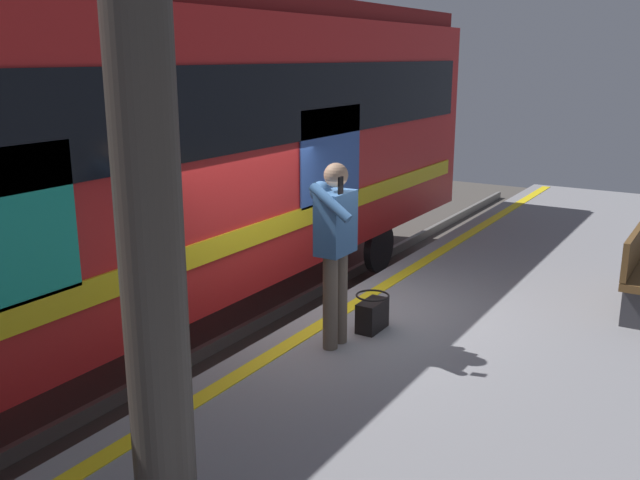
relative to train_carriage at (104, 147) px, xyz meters
name	(u,v)px	position (x,y,z in m)	size (l,w,h in m)	color
ground_plane	(313,387)	(-0.69, 2.27, -2.60)	(26.76, 26.76, 0.00)	#4C4742
platform	(485,392)	(-0.69, 4.20, -2.14)	(17.84, 3.87, 0.91)	gray
safety_line	(337,315)	(-0.69, 2.57, -1.68)	(17.48, 0.16, 0.01)	yellow
track_rail_near	(205,351)	(-0.69, 0.71, -2.52)	(23.19, 0.08, 0.16)	slate
track_rail_far	(122,328)	(-0.69, -0.72, -2.52)	(23.19, 0.08, 0.16)	slate
train_carriage	(104,147)	(0.00, 0.00, 0.00)	(13.70, 2.98, 4.12)	red
passenger	(335,240)	(-0.01, 2.93, -0.65)	(0.57, 0.55, 1.74)	brown
handbag	(372,314)	(-0.53, 3.07, -1.51)	(0.37, 0.34, 0.37)	black
station_column	(148,207)	(2.81, 3.48, 0.23)	(0.35, 0.35, 3.83)	#38332D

